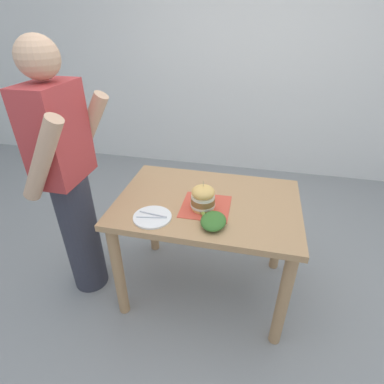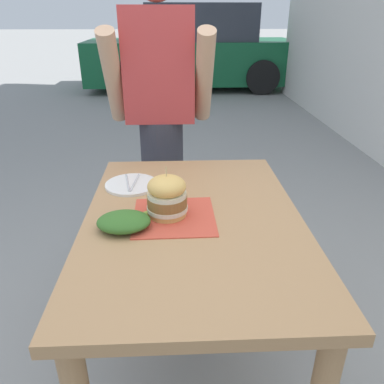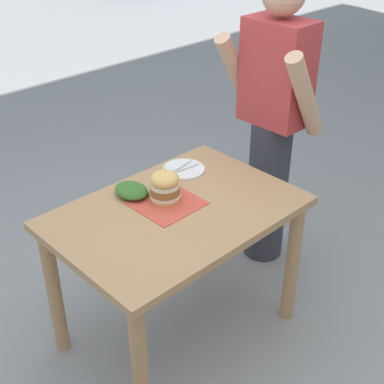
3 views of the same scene
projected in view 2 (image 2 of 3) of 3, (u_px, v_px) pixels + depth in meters
The scene contains 9 objects.
ground_plane at pixel (193, 366), 1.67m from camera, with size 80.00×80.00×0.00m, color gray.
patio_table at pixel (193, 247), 1.39m from camera, with size 0.77×1.13×0.77m.
serving_paper at pixel (174, 217), 1.33m from camera, with size 0.29×0.29×0.00m, color #D64C38.
sandwich at pixel (167, 196), 1.31m from camera, with size 0.15×0.15×0.18m.
pickle_spear at pixel (148, 214), 1.32m from camera, with size 0.02×0.02×0.07m, color #8EA83D.
side_plate_with_forks at pixel (131, 185), 1.57m from camera, with size 0.22×0.22×0.02m.
side_salad at pixel (124, 222), 1.25m from camera, with size 0.18×0.14×0.06m, color #386B28.
diner_across_table at pixel (161, 122), 2.05m from camera, with size 0.55×0.35×1.69m.
parked_car_mid_block at pixel (194, 51), 7.64m from camera, with size 4.24×1.90×1.60m.
Camera 2 is at (-0.06, -1.17, 1.42)m, focal length 35.00 mm.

